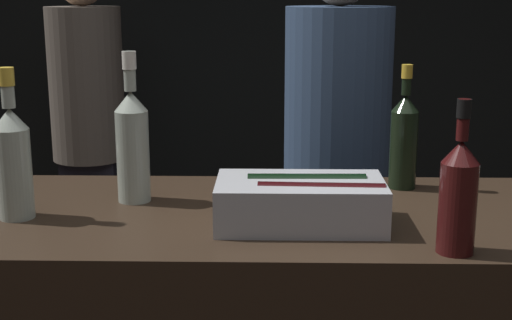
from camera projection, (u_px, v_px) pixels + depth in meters
wall_back_chalkboard at (265, 24)px, 4.00m from camera, size 6.40×0.06×2.80m
ice_bin_with_bottles at (303, 200)px, 1.61m from camera, size 0.38×0.21×0.11m
champagne_bottle at (404, 138)px, 1.90m from camera, size 0.07×0.07×0.33m
white_wine_bottle at (132, 142)px, 1.78m from camera, size 0.08×0.08×0.38m
rose_wine_bottle at (13, 158)px, 1.64m from camera, size 0.08×0.08×0.35m
red_wine_bottle_black_foil at (458, 193)px, 1.43m from camera, size 0.08×0.08×0.32m
person_in_hoodie at (336, 166)px, 2.56m from camera, size 0.37×0.37×1.74m
person_blond_tee at (88, 123)px, 3.42m from camera, size 0.35×0.35×1.72m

